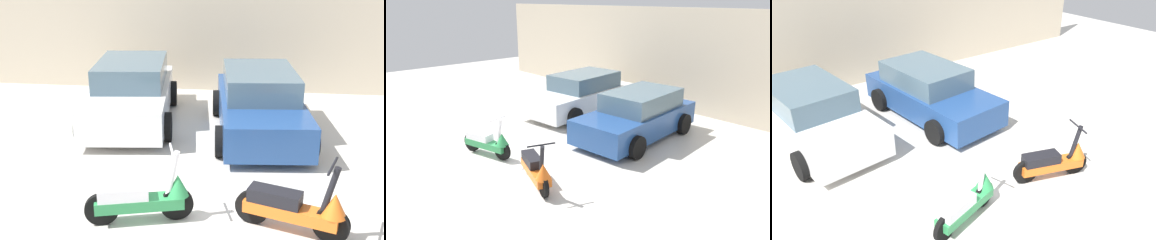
{
  "view_description": "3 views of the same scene",
  "coord_description": "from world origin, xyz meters",
  "views": [
    {
      "loc": [
        0.72,
        -5.31,
        3.62
      ],
      "look_at": [
        -0.25,
        2.56,
        0.83
      ],
      "focal_mm": 45.0,
      "sensor_mm": 36.0,
      "label": 1
    },
    {
      "loc": [
        7.22,
        -3.6,
        3.78
      ],
      "look_at": [
        0.32,
        2.63,
        0.72
      ],
      "focal_mm": 35.0,
      "sensor_mm": 36.0,
      "label": 2
    },
    {
      "loc": [
        -3.65,
        -3.37,
        4.48
      ],
      "look_at": [
        0.43,
        2.14,
        0.89
      ],
      "focal_mm": 35.0,
      "sensor_mm": 36.0,
      "label": 3
    }
  ],
  "objects": [
    {
      "name": "car_rear_left",
      "position": [
        -1.88,
        4.78,
        0.64
      ],
      "size": [
        2.24,
        4.11,
        1.34
      ],
      "rotation": [
        0.0,
        0.0,
        -1.46
      ],
      "color": "white",
      "rests_on": "ground_plane"
    },
    {
      "name": "wall_back",
      "position": [
        0.0,
        7.55,
        1.73
      ],
      "size": [
        19.6,
        0.12,
        3.47
      ],
      "primitive_type": "cube",
      "color": "beige",
      "rests_on": "ground_plane"
    },
    {
      "name": "scooter_front_right",
      "position": [
        1.41,
        0.48,
        0.39
      ],
      "size": [
        1.51,
        0.79,
        1.1
      ],
      "rotation": [
        0.0,
        0.0,
        -0.34
      ],
      "color": "black",
      "rests_on": "ground_plane"
    },
    {
      "name": "ground_plane",
      "position": [
        0.0,
        0.0,
        0.0
      ],
      "size": [
        28.0,
        28.0,
        0.0
      ],
      "primitive_type": "plane",
      "color": "silver"
    },
    {
      "name": "scooter_front_left",
      "position": [
        -0.68,
        0.54,
        0.38
      ],
      "size": [
        1.49,
        0.7,
        1.07
      ],
      "rotation": [
        0.0,
        0.0,
        0.27
      ],
      "color": "black",
      "rests_on": "ground_plane"
    },
    {
      "name": "car_rear_center",
      "position": [
        0.95,
        4.31,
        0.63
      ],
      "size": [
        2.16,
        4.02,
        1.32
      ],
      "rotation": [
        0.0,
        0.0,
        -1.47
      ],
      "color": "navy",
      "rests_on": "ground_plane"
    }
  ]
}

